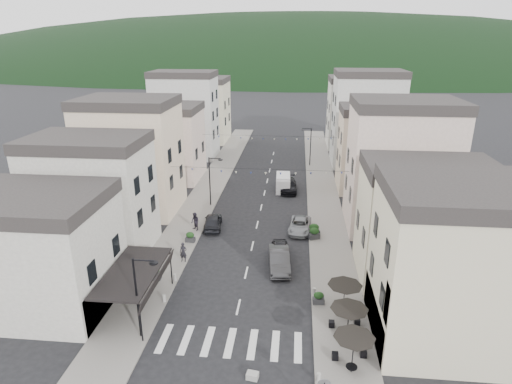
% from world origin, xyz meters
% --- Properties ---
extents(ground, '(700.00, 700.00, 0.00)m').
position_xyz_m(ground, '(0.00, 0.00, 0.00)').
color(ground, black).
rests_on(ground, ground).
extents(sidewalk_left, '(4.00, 76.00, 0.12)m').
position_xyz_m(sidewalk_left, '(-7.50, 32.00, 0.06)').
color(sidewalk_left, slate).
rests_on(sidewalk_left, ground).
extents(sidewalk_right, '(4.00, 76.00, 0.12)m').
position_xyz_m(sidewalk_right, '(7.50, 32.00, 0.06)').
color(sidewalk_right, slate).
rests_on(sidewalk_right, ground).
extents(hill_backdrop, '(640.00, 360.00, 70.00)m').
position_xyz_m(hill_backdrop, '(0.00, 300.00, 0.00)').
color(hill_backdrop, black).
rests_on(hill_backdrop, ground).
extents(boutique_building, '(12.00, 8.00, 8.00)m').
position_xyz_m(boutique_building, '(-15.50, 5.00, 4.00)').
color(boutique_building, '#AAA69C').
rests_on(boutique_building, ground).
extents(bistro_building, '(10.00, 8.00, 10.00)m').
position_xyz_m(bistro_building, '(14.50, 4.00, 5.00)').
color(bistro_building, beige).
rests_on(bistro_building, ground).
extents(boutique_awning, '(3.77, 7.50, 3.28)m').
position_xyz_m(boutique_awning, '(-7.25, 5.00, 3.11)').
color(boutique_awning, black).
rests_on(boutique_awning, ground).
extents(buildings_row_left, '(10.20, 54.16, 14.00)m').
position_xyz_m(buildings_row_left, '(-14.50, 37.75, 6.12)').
color(buildings_row_left, '#AAA69C').
rests_on(buildings_row_left, ground).
extents(buildings_row_right, '(10.20, 54.16, 14.50)m').
position_xyz_m(buildings_row_right, '(14.50, 36.59, 6.32)').
color(buildings_row_right, beige).
rests_on(buildings_row_right, ground).
extents(cafe_terrace, '(2.50, 8.10, 2.53)m').
position_xyz_m(cafe_terrace, '(7.70, 2.80, 2.36)').
color(cafe_terrace, black).
rests_on(cafe_terrace, ground).
extents(streetlamp_left_near, '(1.70, 0.56, 6.00)m').
position_xyz_m(streetlamp_left_near, '(-5.82, 2.00, 3.70)').
color(streetlamp_left_near, black).
rests_on(streetlamp_left_near, ground).
extents(streetlamp_left_far, '(1.70, 0.56, 6.00)m').
position_xyz_m(streetlamp_left_far, '(-5.82, 26.00, 3.70)').
color(streetlamp_left_far, black).
rests_on(streetlamp_left_far, ground).
extents(streetlamp_right_far, '(1.70, 0.56, 6.00)m').
position_xyz_m(streetlamp_right_far, '(5.82, 44.00, 3.70)').
color(streetlamp_right_far, black).
rests_on(streetlamp_right_far, ground).
extents(bollards, '(11.66, 10.26, 0.60)m').
position_xyz_m(bollards, '(0.00, 5.50, 0.42)').
color(bollards, gray).
rests_on(bollards, ground).
extents(bunting_near, '(19.00, 0.28, 0.62)m').
position_xyz_m(bunting_near, '(0.00, 22.00, 5.65)').
color(bunting_near, black).
rests_on(bunting_near, ground).
extents(bunting_far, '(19.00, 0.28, 0.62)m').
position_xyz_m(bunting_far, '(0.00, 38.00, 5.65)').
color(bunting_far, black).
rests_on(bunting_far, ground).
extents(parked_car_a, '(2.03, 4.34, 1.44)m').
position_xyz_m(parked_car_a, '(2.80, 13.70, 0.72)').
color(parked_car_a, black).
rests_on(parked_car_a, ground).
extents(parked_car_b, '(2.19, 5.05, 1.61)m').
position_xyz_m(parked_car_b, '(2.80, 12.08, 0.81)').
color(parked_car_b, '#363538').
rests_on(parked_car_b, ground).
extents(parked_car_c, '(2.55, 4.82, 1.29)m').
position_xyz_m(parked_car_c, '(4.56, 19.86, 0.64)').
color(parked_car_c, gray).
rests_on(parked_car_c, ground).
extents(parked_car_d, '(2.29, 5.26, 1.50)m').
position_xyz_m(parked_car_d, '(3.07, 32.15, 0.75)').
color(parked_car_d, black).
rests_on(parked_car_d, ground).
extents(parked_car_e, '(2.27, 4.59, 1.50)m').
position_xyz_m(parked_car_e, '(-4.60, 19.74, 0.75)').
color(parked_car_e, black).
rests_on(parked_car_e, ground).
extents(delivery_van, '(1.93, 4.57, 2.17)m').
position_xyz_m(delivery_van, '(2.34, 32.53, 1.06)').
color(delivery_van, silver).
rests_on(delivery_van, ground).
extents(pedestrian_a, '(0.69, 0.48, 1.83)m').
position_xyz_m(pedestrian_a, '(-5.80, 12.21, 1.03)').
color(pedestrian_a, black).
rests_on(pedestrian_a, sidewalk_left).
extents(pedestrian_b, '(1.19, 1.18, 1.94)m').
position_xyz_m(pedestrian_b, '(-6.26, 18.76, 1.09)').
color(pedestrian_b, black).
rests_on(pedestrian_b, sidewalk_left).
extents(concrete_block_c, '(0.77, 0.61, 0.40)m').
position_xyz_m(concrete_block_c, '(1.81, -1.00, 0.20)').
color(concrete_block_c, '#999791').
rests_on(concrete_block_c, ground).
extents(planter_la, '(1.13, 0.64, 1.25)m').
position_xyz_m(planter_la, '(-7.47, 9.06, 0.73)').
color(planter_la, '#2D2D2F').
rests_on(planter_la, sidewalk_left).
extents(planter_lb, '(0.96, 0.57, 1.04)m').
position_xyz_m(planter_lb, '(-6.15, 16.09, 0.63)').
color(planter_lb, '#29292C').
rests_on(planter_lb, sidewalk_left).
extents(planter_ra, '(0.92, 0.55, 0.99)m').
position_xyz_m(planter_ra, '(6.00, 6.89, 0.60)').
color(planter_ra, '#2F2F32').
rests_on(planter_ra, sidewalk_right).
extents(planter_rb, '(1.22, 0.98, 1.20)m').
position_xyz_m(planter_rb, '(6.00, 17.95, 0.70)').
color(planter_rb, '#29292B').
rests_on(planter_rb, sidewalk_right).
extents(planter_rc, '(1.25, 0.87, 1.28)m').
position_xyz_m(planter_rc, '(6.00, 18.72, 0.74)').
color(planter_rc, '#2C2C2F').
rests_on(planter_rc, sidewalk_right).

